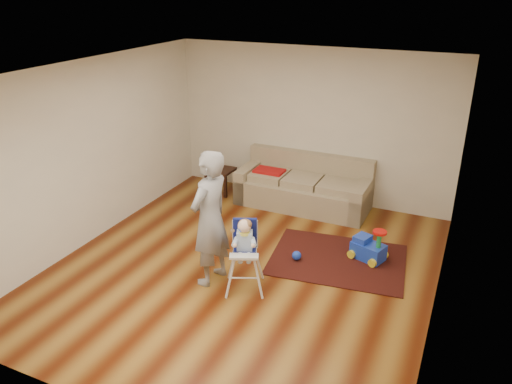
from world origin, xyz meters
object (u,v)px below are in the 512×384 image
at_px(toy_ball, 297,256).
at_px(high_chair, 245,256).
at_px(side_table, 221,181).
at_px(ride_on_toy, 369,243).
at_px(sofa, 303,183).
at_px(adult, 210,219).

bearing_deg(toy_ball, high_chair, -112.14).
xyz_separation_m(side_table, ride_on_toy, (3.08, -1.31, 0.04)).
relative_size(ride_on_toy, high_chair, 0.50).
bearing_deg(toy_ball, sofa, 107.07).
relative_size(toy_ball, adult, 0.07).
bearing_deg(adult, ride_on_toy, 136.72).
distance_m(ride_on_toy, high_chair, 1.90).
distance_m(sofa, ride_on_toy, 2.00).
relative_size(sofa, side_table, 5.02).
distance_m(high_chair, adult, 0.65).
distance_m(sofa, side_table, 1.62).
xyz_separation_m(ride_on_toy, toy_ball, (-0.91, -0.46, -0.18)).
bearing_deg(ride_on_toy, sofa, 156.67).
distance_m(side_table, adult, 3.07).
bearing_deg(high_chair, side_table, 100.57).
bearing_deg(side_table, ride_on_toy, -22.99).
distance_m(toy_ball, adult, 1.51).
bearing_deg(ride_on_toy, toy_ball, -134.09).
xyz_separation_m(side_table, toy_ball, (2.16, -1.77, -0.15)).
bearing_deg(ride_on_toy, side_table, 176.17).
bearing_deg(adult, high_chair, 99.23).
relative_size(sofa, adult, 1.26).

